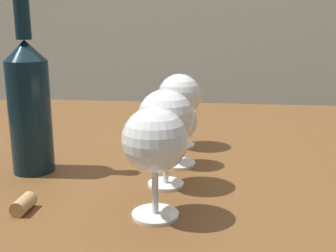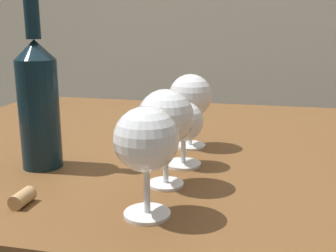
{
  "view_description": "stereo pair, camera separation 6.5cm",
  "coord_description": "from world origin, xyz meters",
  "px_view_note": "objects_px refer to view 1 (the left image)",
  "views": [
    {
      "loc": [
        0.08,
        -0.89,
        1.03
      ],
      "look_at": [
        0.0,
        -0.26,
        0.87
      ],
      "focal_mm": 44.08,
      "sensor_mm": 36.0,
      "label": 1
    },
    {
      "loc": [
        0.14,
        -0.87,
        1.03
      ],
      "look_at": [
        0.0,
        -0.26,
        0.87
      ],
      "focal_mm": 44.08,
      "sensor_mm": 36.0,
      "label": 2
    }
  ],
  "objects_px": {
    "wine_glass_amber": "(179,96)",
    "wine_bottle": "(29,103)",
    "wine_glass_rose": "(155,141)",
    "wine_glass_empty": "(178,124)",
    "wine_glass_port": "(168,120)",
    "cork": "(24,204)"
  },
  "relations": [
    {
      "from": "wine_glass_rose",
      "to": "wine_glass_empty",
      "type": "xyz_separation_m",
      "value": [
        0.01,
        0.22,
        -0.03
      ]
    },
    {
      "from": "wine_glass_rose",
      "to": "wine_glass_empty",
      "type": "relative_size",
      "value": 1.26
    },
    {
      "from": "wine_glass_amber",
      "to": "wine_bottle",
      "type": "xyz_separation_m",
      "value": [
        -0.24,
        -0.19,
        0.02
      ]
    },
    {
      "from": "wine_glass_amber",
      "to": "wine_bottle",
      "type": "relative_size",
      "value": 0.49
    },
    {
      "from": "wine_glass_amber",
      "to": "wine_bottle",
      "type": "height_order",
      "value": "wine_bottle"
    },
    {
      "from": "wine_glass_empty",
      "to": "cork",
      "type": "height_order",
      "value": "wine_glass_empty"
    },
    {
      "from": "wine_glass_port",
      "to": "wine_bottle",
      "type": "bearing_deg",
      "value": 170.76
    },
    {
      "from": "wine_glass_rose",
      "to": "wine_glass_port",
      "type": "relative_size",
      "value": 0.96
    },
    {
      "from": "wine_glass_empty",
      "to": "wine_glass_amber",
      "type": "xyz_separation_m",
      "value": [
        -0.01,
        0.12,
        0.03
      ]
    },
    {
      "from": "wine_glass_amber",
      "to": "cork",
      "type": "bearing_deg",
      "value": -117.92
    },
    {
      "from": "wine_glass_port",
      "to": "cork",
      "type": "distance_m",
      "value": 0.25
    },
    {
      "from": "wine_glass_rose",
      "to": "wine_bottle",
      "type": "relative_size",
      "value": 0.47
    },
    {
      "from": "wine_glass_amber",
      "to": "wine_glass_empty",
      "type": "bearing_deg",
      "value": -85.4
    },
    {
      "from": "wine_bottle",
      "to": "cork",
      "type": "height_order",
      "value": "wine_bottle"
    },
    {
      "from": "wine_glass_rose",
      "to": "wine_bottle",
      "type": "distance_m",
      "value": 0.29
    },
    {
      "from": "wine_bottle",
      "to": "wine_glass_amber",
      "type": "bearing_deg",
      "value": 37.69
    },
    {
      "from": "wine_glass_rose",
      "to": "cork",
      "type": "distance_m",
      "value": 0.21
    },
    {
      "from": "wine_glass_port",
      "to": "wine_glass_amber",
      "type": "distance_m",
      "value": 0.23
    },
    {
      "from": "wine_glass_empty",
      "to": "wine_glass_amber",
      "type": "bearing_deg",
      "value": 94.6
    },
    {
      "from": "wine_glass_amber",
      "to": "wine_bottle",
      "type": "distance_m",
      "value": 0.31
    },
    {
      "from": "cork",
      "to": "wine_bottle",
      "type": "bearing_deg",
      "value": 109.73
    },
    {
      "from": "wine_bottle",
      "to": "wine_glass_port",
      "type": "bearing_deg",
      "value": -9.24
    }
  ]
}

